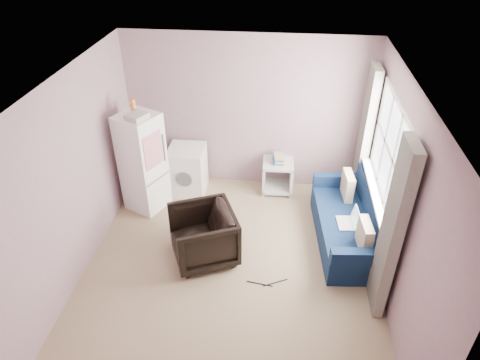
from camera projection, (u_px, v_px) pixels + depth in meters
The scene contains 8 objects.
room at pixel (232, 190), 4.94m from camera, with size 3.84×4.24×2.54m.
armchair at pixel (203, 233), 5.58m from camera, with size 0.79×0.74×0.82m, color black.
fridge at pixel (143, 162), 6.36m from camera, with size 0.70×0.70×1.76m.
washing_machine at pixel (188, 169), 6.90m from camera, with size 0.56×0.57×0.79m.
side_table at pixel (278, 174), 6.97m from camera, with size 0.50×0.50×0.67m.
sofa at pixel (353, 225), 5.91m from camera, with size 0.97×1.87×0.81m.
window_dressing at pixel (376, 177), 5.43m from camera, with size 0.17×2.62×2.18m.
floor_cables at pixel (268, 283), 5.40m from camera, with size 0.51×0.16×0.01m.
Camera 1 is at (0.56, -4.01, 4.08)m, focal length 32.00 mm.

